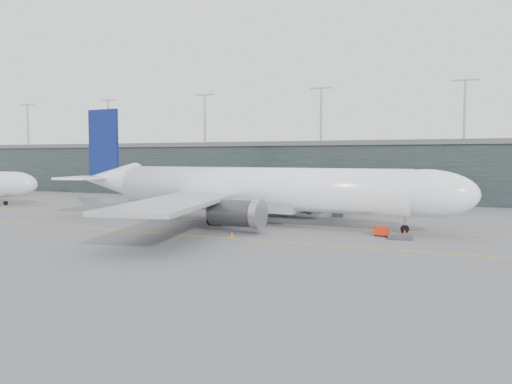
% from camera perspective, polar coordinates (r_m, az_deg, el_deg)
% --- Properties ---
extents(ground, '(320.00, 320.00, 0.00)m').
position_cam_1_polar(ground, '(91.43, -4.00, -2.96)').
color(ground, '#5A5A5F').
rests_on(ground, ground).
extents(taxiline_a, '(160.00, 0.25, 0.02)m').
position_cam_1_polar(taxiline_a, '(87.92, -5.20, -3.24)').
color(taxiline_a, gold).
rests_on(taxiline_a, ground).
extents(taxiline_b, '(160.00, 0.25, 0.02)m').
position_cam_1_polar(taxiline_b, '(74.38, -11.10, -4.62)').
color(taxiline_b, gold).
rests_on(taxiline_b, ground).
extents(taxiline_lead_main, '(0.25, 60.00, 0.02)m').
position_cam_1_polar(taxiline_lead_main, '(107.67, 3.26, -1.90)').
color(taxiline_lead_main, gold).
rests_on(taxiline_lead_main, ground).
extents(taxiline_lead_adj, '(0.25, 60.00, 0.02)m').
position_cam_1_polar(taxiline_lead_adj, '(154.45, -25.86, -0.51)').
color(taxiline_lead_adj, gold).
rests_on(taxiline_lead_adj, ground).
extents(terminal, '(240.00, 36.00, 29.00)m').
position_cam_1_polar(terminal, '(144.80, 6.57, 2.61)').
color(terminal, black).
rests_on(terminal, ground).
extents(main_aircraft, '(72.74, 68.25, 20.40)m').
position_cam_1_polar(main_aircraft, '(83.50, -0.44, 0.33)').
color(main_aircraft, white).
rests_on(main_aircraft, ground).
extents(jet_bridge, '(9.23, 43.99, 6.63)m').
position_cam_1_polar(jet_bridge, '(107.36, 10.62, 0.67)').
color(jet_bridge, '#27272B').
rests_on(jet_bridge, ground).
extents(gse_cart, '(2.06, 1.42, 1.33)m').
position_cam_1_polar(gse_cart, '(72.24, 14.15, -4.34)').
color(gse_cart, red).
rests_on(gse_cart, ground).
extents(baggage_dolly, '(3.75, 3.27, 0.32)m').
position_cam_1_polar(baggage_dolly, '(70.70, 16.10, -5.00)').
color(baggage_dolly, '#37383C').
rests_on(baggage_dolly, ground).
extents(uld_a, '(2.70, 2.40, 2.06)m').
position_cam_1_polar(uld_a, '(101.98, -4.76, -1.63)').
color(uld_a, '#353539').
rests_on(uld_a, ground).
extents(uld_b, '(2.27, 1.93, 1.85)m').
position_cam_1_polar(uld_b, '(103.11, -2.97, -1.62)').
color(uld_b, '#353539').
rests_on(uld_b, ground).
extents(uld_c, '(1.95, 1.60, 1.70)m').
position_cam_1_polar(uld_c, '(100.54, -0.46, -1.81)').
color(uld_c, '#353539').
rests_on(uld_c, ground).
extents(cone_nose, '(0.43, 0.43, 0.68)m').
position_cam_1_polar(cone_nose, '(75.32, 16.63, -4.35)').
color(cone_nose, red).
rests_on(cone_nose, ground).
extents(cone_wing_stbd, '(0.44, 0.44, 0.70)m').
position_cam_1_polar(cone_wing_stbd, '(69.71, -2.78, -4.85)').
color(cone_wing_stbd, '#FA620D').
rests_on(cone_wing_stbd, ground).
extents(cone_wing_port, '(0.46, 0.46, 0.73)m').
position_cam_1_polar(cone_wing_port, '(98.43, 4.70, -2.25)').
color(cone_wing_port, orange).
rests_on(cone_wing_port, ground).
extents(cone_tail, '(0.51, 0.51, 0.80)m').
position_cam_1_polar(cone_tail, '(88.36, -13.07, -3.04)').
color(cone_tail, '#E03E0C').
rests_on(cone_tail, ground).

